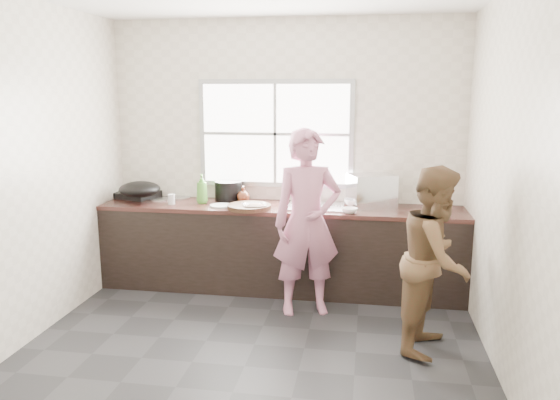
% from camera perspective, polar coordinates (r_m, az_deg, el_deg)
% --- Properties ---
extents(floor, '(3.60, 3.20, 0.01)m').
position_cam_1_polar(floor, '(4.50, -2.68, -14.90)').
color(floor, '#252527').
rests_on(floor, ground).
extents(wall_back, '(3.60, 0.01, 2.70)m').
position_cam_1_polar(wall_back, '(5.65, 0.57, 4.91)').
color(wall_back, beige).
rests_on(wall_back, ground).
extents(wall_left, '(0.01, 3.20, 2.70)m').
position_cam_1_polar(wall_left, '(4.80, -24.46, 2.73)').
color(wall_left, beige).
rests_on(wall_left, ground).
extents(wall_right, '(0.01, 3.20, 2.70)m').
position_cam_1_polar(wall_right, '(4.11, 22.59, 1.58)').
color(wall_right, beige).
rests_on(wall_right, ground).
extents(wall_front, '(3.60, 0.01, 2.70)m').
position_cam_1_polar(wall_front, '(2.57, -10.39, -3.16)').
color(wall_front, beige).
rests_on(wall_front, ground).
extents(cabinet, '(3.60, 0.62, 0.82)m').
position_cam_1_polar(cabinet, '(5.53, 0.05, -5.18)').
color(cabinet, black).
rests_on(cabinet, floor).
extents(countertop, '(3.60, 0.64, 0.04)m').
position_cam_1_polar(countertop, '(5.43, 0.05, -0.82)').
color(countertop, '#331915').
rests_on(countertop, cabinet).
extents(sink, '(0.55, 0.45, 0.02)m').
position_cam_1_polar(sink, '(5.38, 3.73, -0.69)').
color(sink, silver).
rests_on(sink, countertop).
extents(faucet, '(0.02, 0.02, 0.30)m').
position_cam_1_polar(faucet, '(5.54, 3.96, 1.20)').
color(faucet, silver).
rests_on(faucet, countertop).
extents(window_frame, '(1.60, 0.05, 1.10)m').
position_cam_1_polar(window_frame, '(5.63, -0.47, 6.93)').
color(window_frame, '#9EA0A5').
rests_on(window_frame, wall_back).
extents(window_glazing, '(1.50, 0.01, 1.00)m').
position_cam_1_polar(window_glazing, '(5.61, -0.51, 6.91)').
color(window_glazing, white).
rests_on(window_glazing, window_frame).
extents(woman, '(0.66, 0.53, 1.56)m').
position_cam_1_polar(woman, '(4.86, 2.84, -3.00)').
color(woman, '#C77795').
rests_on(woman, floor).
extents(person_side, '(0.74, 0.84, 1.44)m').
position_cam_1_polar(person_side, '(4.35, 16.00, -5.98)').
color(person_side, brown).
rests_on(person_side, floor).
extents(cutting_board, '(0.46, 0.46, 0.04)m').
position_cam_1_polar(cutting_board, '(5.29, -3.24, -0.71)').
color(cutting_board, '#301F13').
rests_on(cutting_board, countertop).
extents(cleaver, '(0.20, 0.14, 0.01)m').
position_cam_1_polar(cleaver, '(5.33, -3.02, -0.37)').
color(cleaver, '#B8BBC0').
rests_on(cleaver, cutting_board).
extents(bowl_mince, '(0.28, 0.28, 0.06)m').
position_cam_1_polar(bowl_mince, '(5.25, -2.66, -0.70)').
color(bowl_mince, silver).
rests_on(bowl_mince, countertop).
extents(bowl_crabs, '(0.21, 0.21, 0.06)m').
position_cam_1_polar(bowl_crabs, '(5.43, 8.01, -0.37)').
color(bowl_crabs, silver).
rests_on(bowl_crabs, countertop).
extents(bowl_held, '(0.24, 0.24, 0.06)m').
position_cam_1_polar(bowl_held, '(5.15, 7.27, -1.02)').
color(bowl_held, white).
rests_on(bowl_held, countertop).
extents(black_pot, '(0.36, 0.36, 0.20)m').
position_cam_1_polar(black_pot, '(5.70, -5.42, 0.96)').
color(black_pot, black).
rests_on(black_pot, countertop).
extents(plate_food, '(0.28, 0.28, 0.02)m').
position_cam_1_polar(plate_food, '(5.42, -6.16, -0.60)').
color(plate_food, silver).
rests_on(plate_food, countertop).
extents(bottle_green, '(0.15, 0.15, 0.30)m').
position_cam_1_polar(bottle_green, '(5.58, -8.16, 1.17)').
color(bottle_green, '#448A2D').
rests_on(bottle_green, countertop).
extents(bottle_brown_tall, '(0.10, 0.10, 0.18)m').
position_cam_1_polar(bottle_brown_tall, '(5.75, -5.38, 0.92)').
color(bottle_brown_tall, '#4D2413').
rests_on(bottle_brown_tall, countertop).
extents(bottle_brown_short, '(0.14, 0.14, 0.15)m').
position_cam_1_polar(bottle_brown_short, '(5.58, -3.86, 0.52)').
color(bottle_brown_short, '#4C2213').
rests_on(bottle_brown_short, countertop).
extents(glass_jar, '(0.07, 0.07, 0.10)m').
position_cam_1_polar(glass_jar, '(5.60, -11.27, 0.08)').
color(glass_jar, silver).
rests_on(glass_jar, countertop).
extents(burner, '(0.51, 0.51, 0.06)m').
position_cam_1_polar(burner, '(6.08, -14.64, 0.62)').
color(burner, black).
rests_on(burner, countertop).
extents(wok, '(0.53, 0.53, 0.16)m').
position_cam_1_polar(wok, '(5.74, -14.45, 1.09)').
color(wok, black).
rests_on(wok, burner).
extents(dish_rack, '(0.51, 0.44, 0.32)m').
position_cam_1_polar(dish_rack, '(5.44, 9.55, 0.98)').
color(dish_rack, silver).
rests_on(dish_rack, countertop).
extents(pot_lid_left, '(0.30, 0.30, 0.01)m').
position_cam_1_polar(pot_lid_left, '(5.87, -12.38, 0.09)').
color(pot_lid_left, silver).
rests_on(pot_lid_left, countertop).
extents(pot_lid_right, '(0.25, 0.25, 0.01)m').
position_cam_1_polar(pot_lid_right, '(5.92, -10.40, 0.27)').
color(pot_lid_right, '#ABACB1').
rests_on(pot_lid_right, countertop).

